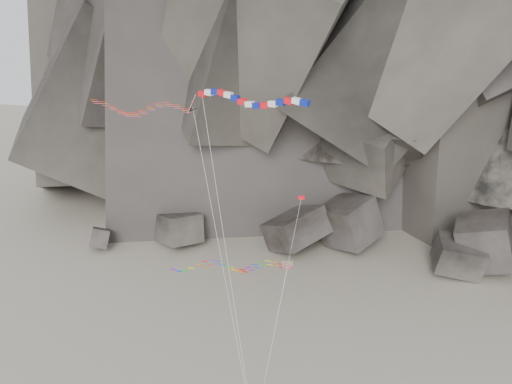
% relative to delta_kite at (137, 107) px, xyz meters
% --- Properties ---
extents(boulder_field, '(78.01, 17.71, 10.00)m').
position_rel_delta_kite_xyz_m(boulder_field, '(21.41, 32.26, -25.62)').
color(boulder_field, '#47423F').
rests_on(boulder_field, ground).
extents(delta_kite, '(18.41, 10.46, 28.20)m').
position_rel_delta_kite_xyz_m(delta_kite, '(0.00, 0.00, 0.00)').
color(delta_kite, red).
rests_on(delta_kite, ground).
extents(banner_kite, '(10.31, 7.67, 29.06)m').
position_rel_delta_kite_xyz_m(banner_kite, '(11.77, -3.34, 1.65)').
color(banner_kite, red).
rests_on(banner_kite, ground).
extents(parafoil_kite, '(12.80, 9.59, 12.55)m').
position_rel_delta_kite_xyz_m(parafoil_kite, '(8.18, 0.18, -15.28)').
color(parafoil_kite, yellow).
rests_on(parafoil_kite, ground).
extents(pennant_kite, '(2.80, 6.43, 20.33)m').
position_rel_delta_kite_xyz_m(pennant_kite, '(15.49, -3.79, -10.69)').
color(pennant_kite, red).
rests_on(pennant_kite, ground).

